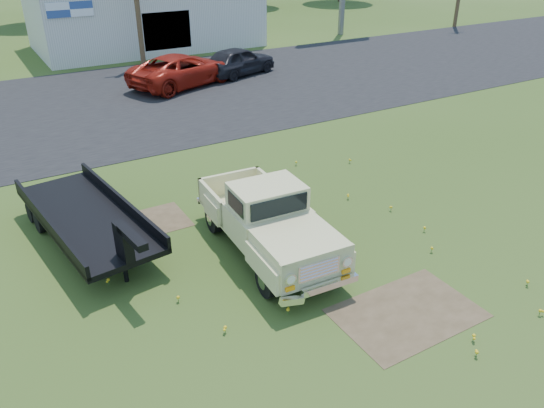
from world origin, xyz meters
The scene contains 9 objects.
ground centered at (0.00, 0.00, 0.00)m, with size 140.00×140.00×0.00m, color #334D19.
asphalt_lot centered at (0.00, 15.00, 0.00)m, with size 90.00×14.00×0.02m, color black.
dirt_patch_a centered at (1.50, -3.00, 0.00)m, with size 3.00×2.00×0.01m, color #4B3E28.
dirt_patch_b centered at (-2.00, 3.50, 0.00)m, with size 2.20×1.60×0.01m, color #4B3E28.
commercial_building centered at (6.00, 26.99, 2.10)m, with size 14.20×8.20×4.15m.
vintage_pickup_truck centered at (0.14, 0.56, 0.93)m, with size 2.00×5.13×1.86m, color #C5C084, non-canonical shape.
flatbed_trailer centered at (-3.56, 3.34, 0.81)m, with size 1.97×5.91×1.61m, color black, non-canonical shape.
red_pickup centered at (4.23, 16.30, 0.79)m, with size 2.63×5.70×1.58m, color maroon.
dark_sedan centered at (7.67, 16.82, 0.76)m, with size 1.80×4.46×1.52m, color black.
Camera 1 is at (-5.42, -9.18, 7.24)m, focal length 35.00 mm.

